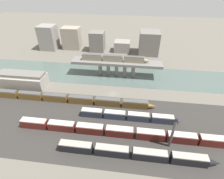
{
  "coord_description": "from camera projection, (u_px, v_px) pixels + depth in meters",
  "views": [
    {
      "loc": [
        9.86,
        -77.93,
        57.31
      ],
      "look_at": [
        0.0,
        -1.57,
        3.99
      ],
      "focal_mm": 28.0,
      "sensor_mm": 36.0,
      "label": 1
    }
  ],
  "objects": [
    {
      "name": "signal_tower",
      "position": [
        172.0,
        133.0,
        64.57
      ],
      "size": [
        1.0,
        0.96,
        14.57
      ],
      "color": "#4C4C51",
      "rests_on": "ground"
    },
    {
      "name": "ground_plane",
      "position": [
        112.0,
        94.0,
        97.2
      ],
      "size": [
        400.0,
        400.0,
        0.0
      ],
      "primitive_type": "plane",
      "color": "#666056"
    },
    {
      "name": "city_block_far_right",
      "position": [
        149.0,
        43.0,
        138.9
      ],
      "size": [
        15.29,
        15.68,
        17.89
      ],
      "primitive_type": "cube",
      "color": "slate",
      "rests_on": "ground"
    },
    {
      "name": "river_water",
      "position": [
        116.0,
        75.0,
        114.21
      ],
      "size": [
        320.0,
        26.59,
        0.01
      ],
      "primitive_type": "cube",
      "color": "#4C5B56",
      "rests_on": "ground"
    },
    {
      "name": "city_block_left",
      "position": [
        72.0,
        38.0,
        148.0
      ],
      "size": [
        14.72,
        10.36,
        17.86
      ],
      "primitive_type": "cube",
      "color": "gray",
      "rests_on": "ground"
    },
    {
      "name": "train_yard_near",
      "position": [
        135.0,
        153.0,
        63.53
      ],
      "size": [
        58.33,
        3.05,
        4.02
      ],
      "color": "black",
      "rests_on": "ground"
    },
    {
      "name": "train_yard_outer",
      "position": [
        71.0,
        99.0,
        90.13
      ],
      "size": [
        86.21,
        2.93,
        4.06
      ],
      "color": "brown",
      "rests_on": "ground"
    },
    {
      "name": "city_block_center",
      "position": [
        97.0,
        41.0,
        144.52
      ],
      "size": [
        11.62,
        11.21,
        15.79
      ],
      "primitive_type": "cube",
      "color": "slate",
      "rests_on": "ground"
    },
    {
      "name": "train_on_bridge",
      "position": [
        115.0,
        58.0,
        107.56
      ],
      "size": [
        42.74,
        2.74,
        3.85
      ],
      "color": "gray",
      "rests_on": "bridge"
    },
    {
      "name": "railbed_yard",
      "position": [
        106.0,
        125.0,
        77.63
      ],
      "size": [
        280.0,
        42.0,
        0.01
      ],
      "primitive_type": "cube",
      "color": "#33302D",
      "rests_on": "ground"
    },
    {
      "name": "train_yard_mid",
      "position": [
        138.0,
        134.0,
        71.14
      ],
      "size": [
        102.35,
        3.19,
        4.08
      ],
      "color": "#5B1E19",
      "rests_on": "ground"
    },
    {
      "name": "city_block_far_left",
      "position": [
        48.0,
        37.0,
        146.68
      ],
      "size": [
        13.31,
        12.62,
        19.64
      ],
      "primitive_type": "cube",
      "color": "gray",
      "rests_on": "ground"
    },
    {
      "name": "warehouse_building",
      "position": [
        23.0,
        80.0,
        100.67
      ],
      "size": [
        26.96,
        10.37,
        9.3
      ],
      "color": "#9E998E",
      "rests_on": "ground"
    },
    {
      "name": "bridge",
      "position": [
        117.0,
        64.0,
        109.59
      ],
      "size": [
        56.3,
        8.55,
        9.98
      ],
      "color": "slate",
      "rests_on": "ground"
    },
    {
      "name": "train_yard_far",
      "position": [
        129.0,
        116.0,
        79.85
      ],
      "size": [
        45.69,
        2.92,
        3.73
      ],
      "color": "#2D384C",
      "rests_on": "ground"
    },
    {
      "name": "city_block_right",
      "position": [
        122.0,
        46.0,
        145.4
      ],
      "size": [
        12.62,
        10.9,
        8.5
      ],
      "primitive_type": "cube",
      "color": "gray",
      "rests_on": "ground"
    }
  ]
}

